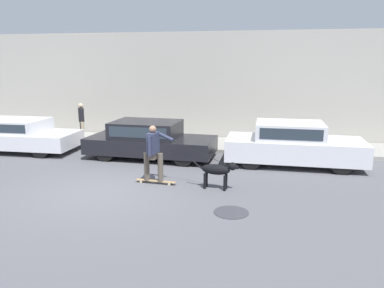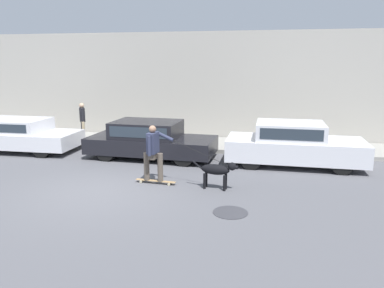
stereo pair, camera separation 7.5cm
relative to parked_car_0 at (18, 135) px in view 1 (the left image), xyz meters
name	(u,v)px [view 1 (the left image)]	position (x,y,z in m)	size (l,w,h in m)	color
ground_plane	(101,191)	(4.91, -3.57, -0.60)	(36.00, 36.00, 0.00)	#545459
back_wall	(169,86)	(4.91, 3.59, 1.65)	(32.00, 0.30, 4.49)	#ADA89E
sidewalk_curb	(162,142)	(4.91, 2.22, -0.53)	(30.00, 2.38, 0.15)	gray
parked_car_0	(18,135)	(0.00, 0.00, 0.00)	(4.38, 1.89, 1.20)	black
parked_car_1	(150,140)	(5.12, 0.00, 0.02)	(4.43, 1.99, 1.28)	black
parked_car_2	(293,145)	(9.92, 0.00, 0.07)	(4.32, 1.85, 1.39)	black
dog	(218,170)	(7.85, -2.84, -0.09)	(1.25, 0.38, 0.76)	black
skateboarder	(154,151)	(6.10, -2.72, 0.31)	(2.67, 0.62, 1.61)	beige
pedestrian_with_bag	(82,120)	(1.70, 1.75, 0.36)	(0.43, 0.62, 1.50)	#28282D
manhole_cover	(231,212)	(8.36, -4.34, -0.60)	(0.78, 0.78, 0.01)	#38383D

